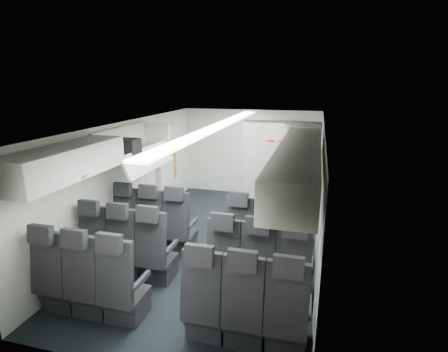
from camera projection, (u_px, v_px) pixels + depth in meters
The scene contains 14 objects.
cabin_shell at pixel (218, 183), 6.03m from camera, with size 3.41×6.01×2.16m.
seat_row_front at pixel (209, 234), 5.72m from camera, with size 3.33×0.56×1.24m.
seat_row_mid at pixel (190, 261), 4.89m from camera, with size 3.33×0.56×1.24m.
seat_row_rear at pixel (163, 298), 4.05m from camera, with size 3.33×0.56×1.24m.
overhead_bin_left_rear at pixel (65, 162), 4.32m from camera, with size 0.53×1.80×0.40m.
overhead_bin_left_front_open at pixel (133, 147), 6.00m from camera, with size 0.64×1.70×0.72m.
overhead_bin_right_rear at pixel (294, 178), 3.62m from camera, with size 0.53×1.80×0.40m.
overhead_bin_right_front at pixel (303, 148), 5.25m from camera, with size 0.53×1.70×0.40m.
bulkhead_partition at pixel (280, 178), 6.54m from camera, with size 1.40×0.15×2.13m.
galley_unit at pixel (287, 162), 8.37m from camera, with size 0.85×0.52×1.90m.
boarding_door at pixel (168, 166), 7.93m from camera, with size 0.12×1.27×1.86m.
flight_attendant at pixel (252, 179), 7.31m from camera, with size 0.61×0.40×1.68m, color black.
carry_on_bag at pixel (125, 147), 5.68m from camera, with size 0.44×0.30×0.26m, color black.
papers at pixel (261, 172), 7.16m from camera, with size 0.19×0.02×0.13m, color white.
Camera 1 is at (1.60, -5.56, 2.84)m, focal length 28.00 mm.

